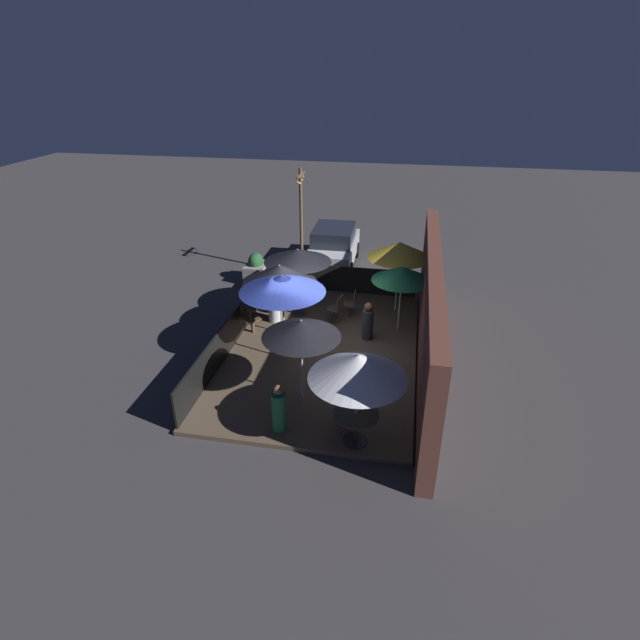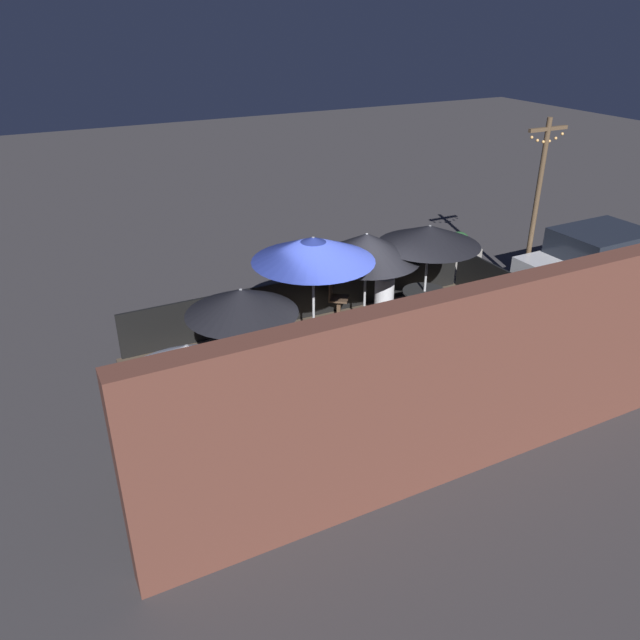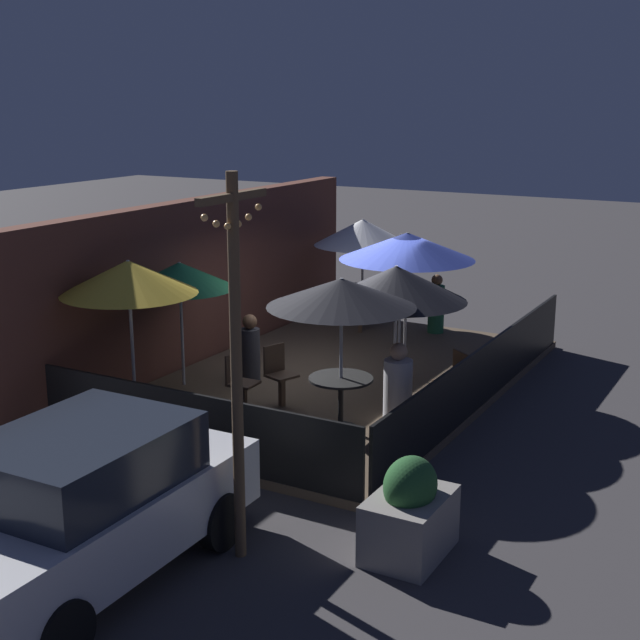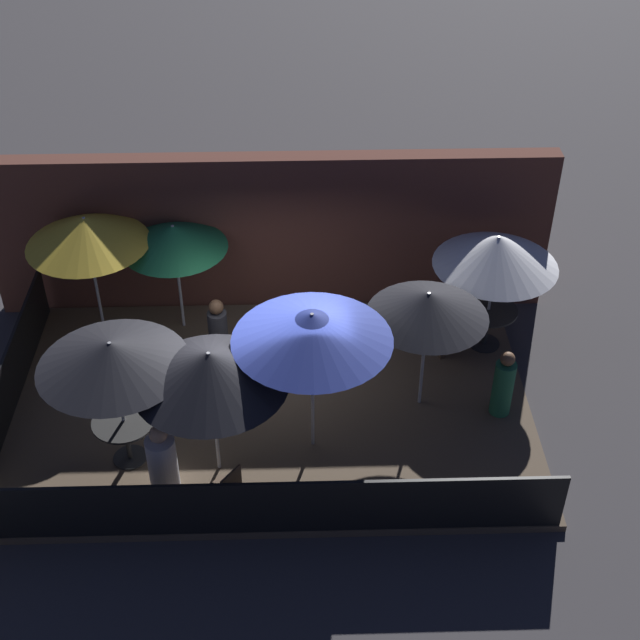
# 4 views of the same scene
# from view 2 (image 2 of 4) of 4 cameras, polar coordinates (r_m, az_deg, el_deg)

# --- Properties ---
(ground_plane) EXTENTS (60.00, 60.00, 0.00)m
(ground_plane) POSITION_cam_2_polar(r_m,az_deg,el_deg) (11.85, 4.32, -5.22)
(ground_plane) COLOR #383538
(patio_deck) EXTENTS (8.24, 5.27, 0.12)m
(patio_deck) POSITION_cam_2_polar(r_m,az_deg,el_deg) (11.82, 4.33, -4.97)
(patio_deck) COLOR brown
(patio_deck) RESTS_ON ground_plane
(building_wall) EXTENTS (9.84, 0.36, 3.01)m
(building_wall) POSITION_cam_2_polar(r_m,az_deg,el_deg) (9.13, 13.96, -5.56)
(building_wall) COLOR brown
(building_wall) RESTS_ON ground_plane
(fence_front) EXTENTS (8.04, 0.05, 0.95)m
(fence_front) POSITION_cam_2_polar(r_m,az_deg,el_deg) (13.57, -1.23, 2.08)
(fence_front) COLOR black
(fence_front) RESTS_ON patio_deck
(fence_side_left) EXTENTS (0.05, 5.07, 0.95)m
(fence_side_left) POSITION_cam_2_polar(r_m,az_deg,el_deg) (13.91, 18.94, 1.20)
(fence_side_left) COLOR black
(fence_side_left) RESTS_ON patio_deck
(patio_umbrella_0) EXTENTS (2.10, 2.10, 2.21)m
(patio_umbrella_0) POSITION_cam_2_polar(r_m,az_deg,el_deg) (12.88, 9.96, 7.64)
(patio_umbrella_0) COLOR #B2B2B7
(patio_umbrella_0) RESTS_ON patio_deck
(patio_umbrella_1) EXTENTS (2.04, 2.04, 2.18)m
(patio_umbrella_1) POSITION_cam_2_polar(r_m,az_deg,el_deg) (8.47, -11.95, -3.90)
(patio_umbrella_1) COLOR #B2B2B7
(patio_umbrella_1) RESTS_ON patio_deck
(patio_umbrella_2) EXTENTS (2.03, 2.03, 2.33)m
(patio_umbrella_2) POSITION_cam_2_polar(r_m,az_deg,el_deg) (11.37, 22.74, 3.66)
(patio_umbrella_2) COLOR #B2B2B7
(patio_umbrella_2) RESTS_ON patio_deck
(patio_umbrella_3) EXTENTS (1.78, 1.78, 2.07)m
(patio_umbrella_3) POSITION_cam_2_polar(r_m,az_deg,el_deg) (10.40, 18.07, 0.97)
(patio_umbrella_3) COLOR #B2B2B7
(patio_umbrella_3) RESTS_ON patio_deck
(patio_umbrella_4) EXTENTS (2.16, 2.16, 2.19)m
(patio_umbrella_4) POSITION_cam_2_polar(r_m,az_deg,el_deg) (12.37, 4.27, 6.72)
(patio_umbrella_4) COLOR #B2B2B7
(patio_umbrella_4) RESTS_ON patio_deck
(patio_umbrella_5) EXTENTS (1.84, 1.84, 2.15)m
(patio_umbrella_5) POSITION_cam_2_polar(r_m,az_deg,el_deg) (10.01, -7.21, 1.70)
(patio_umbrella_5) COLOR #B2B2B7
(patio_umbrella_5) RESTS_ON patio_deck
(patio_umbrella_6) EXTENTS (2.26, 2.26, 2.47)m
(patio_umbrella_6) POSITION_cam_2_polar(r_m,az_deg,el_deg) (11.26, -0.62, 6.51)
(patio_umbrella_6) COLOR #B2B2B7
(patio_umbrella_6) RESTS_ON patio_deck
(dining_table_0) EXTENTS (0.93, 0.93, 0.77)m
(dining_table_0) POSITION_cam_2_polar(r_m,az_deg,el_deg) (13.40, 9.49, 2.02)
(dining_table_0) COLOR black
(dining_table_0) RESTS_ON patio_deck
(dining_table_1) EXTENTS (0.98, 0.98, 0.75)m
(dining_table_1) POSITION_cam_2_polar(r_m,az_deg,el_deg) (9.19, -11.17, -10.94)
(dining_table_1) COLOR black
(dining_table_1) RESTS_ON patio_deck
(patio_chair_0) EXTENTS (0.51, 0.51, 0.95)m
(patio_chair_0) POSITION_cam_2_polar(r_m,az_deg,el_deg) (12.27, 11.36, -1.05)
(patio_chair_0) COLOR #4C3828
(patio_chair_0) RESTS_ON patio_deck
(patio_chair_1) EXTENTS (0.53, 0.53, 0.95)m
(patio_chair_1) POSITION_cam_2_polar(r_m,az_deg,el_deg) (9.73, -6.98, -8.76)
(patio_chair_1) COLOR #4C3828
(patio_chair_1) RESTS_ON patio_deck
(patio_chair_2) EXTENTS (0.42, 0.42, 0.90)m
(patio_chair_2) POSITION_cam_2_polar(r_m,az_deg,el_deg) (12.34, 14.31, -1.42)
(patio_chair_2) COLOR #4C3828
(patio_chair_2) RESTS_ON patio_deck
(patio_chair_3) EXTENTS (0.56, 0.56, 0.91)m
(patio_chair_3) POSITION_cam_2_polar(r_m,az_deg,el_deg) (13.55, 1.46, 2.15)
(patio_chair_3) COLOR #4C3828
(patio_chair_3) RESTS_ON patio_deck
(patron_0) EXTENTS (0.45, 0.45, 1.16)m
(patron_0) POSITION_cam_2_polar(r_m,az_deg,el_deg) (11.14, 11.47, -4.07)
(patron_0) COLOR #333338
(patron_0) RESTS_ON patio_deck
(patron_1) EXTENTS (0.56, 0.56, 1.22)m
(patron_1) POSITION_cam_2_polar(r_m,az_deg,el_deg) (13.57, 5.88, 2.22)
(patron_1) COLOR silver
(patron_1) RESTS_ON patio_deck
(patron_2) EXTENTS (0.43, 0.43, 1.19)m
(patron_2) POSITION_cam_2_polar(r_m,az_deg,el_deg) (10.60, -13.56, -5.97)
(patron_2) COLOR #236642
(patron_2) RESTS_ON patio_deck
(planter_box) EXTENTS (1.06, 0.74, 1.11)m
(planter_box) POSITION_cam_2_polar(r_m,az_deg,el_deg) (16.64, 12.36, 5.81)
(planter_box) COLOR gray
(planter_box) RESTS_ON ground_plane
(light_post) EXTENTS (1.10, 0.12, 4.08)m
(light_post) POSITION_cam_2_polar(r_m,az_deg,el_deg) (15.60, 19.24, 10.50)
(light_post) COLOR brown
(light_post) RESTS_ON ground_plane
(parked_car_0) EXTENTS (3.85, 1.84, 1.62)m
(parked_car_0) POSITION_cam_2_polar(r_m,az_deg,el_deg) (16.24, 24.02, 4.90)
(parked_car_0) COLOR silver
(parked_car_0) RESTS_ON ground_plane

